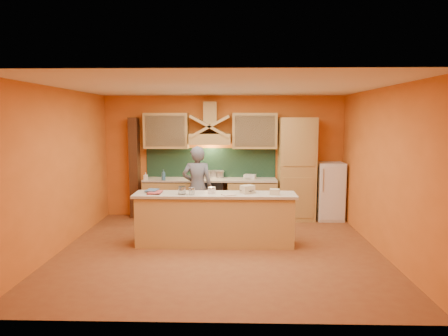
{
  "coord_description": "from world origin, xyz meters",
  "views": [
    {
      "loc": [
        0.25,
        -6.72,
        2.28
      ],
      "look_at": [
        0.05,
        0.9,
        1.33
      ],
      "focal_mm": 32.0,
      "sensor_mm": 36.0,
      "label": 1
    }
  ],
  "objects_px": {
    "mixing_bowl": "(248,191)",
    "stove": "(210,199)",
    "kitchen_scale": "(212,191)",
    "fridge": "(330,191)",
    "person": "(197,187)"
  },
  "relations": [
    {
      "from": "mixing_bowl",
      "to": "stove",
      "type": "bearing_deg",
      "value": 113.37
    },
    {
      "from": "fridge",
      "to": "person",
      "type": "height_order",
      "value": "person"
    },
    {
      "from": "stove",
      "to": "mixing_bowl",
      "type": "distance_m",
      "value": 2.06
    },
    {
      "from": "fridge",
      "to": "kitchen_scale",
      "type": "relative_size",
      "value": 11.76
    },
    {
      "from": "fridge",
      "to": "person",
      "type": "xyz_separation_m",
      "value": [
        -2.92,
        -0.8,
        0.21
      ]
    },
    {
      "from": "stove",
      "to": "mixing_bowl",
      "type": "height_order",
      "value": "mixing_bowl"
    },
    {
      "from": "fridge",
      "to": "stove",
      "type": "bearing_deg",
      "value": 180.0
    },
    {
      "from": "person",
      "to": "fridge",
      "type": "bearing_deg",
      "value": -164.71
    },
    {
      "from": "fridge",
      "to": "person",
      "type": "relative_size",
      "value": 0.76
    },
    {
      "from": "kitchen_scale",
      "to": "person",
      "type": "bearing_deg",
      "value": 124.68
    },
    {
      "from": "stove",
      "to": "fridge",
      "type": "distance_m",
      "value": 2.71
    },
    {
      "from": "person",
      "to": "stove",
      "type": "bearing_deg",
      "value": -105.23
    },
    {
      "from": "stove",
      "to": "person",
      "type": "relative_size",
      "value": 0.52
    },
    {
      "from": "kitchen_scale",
      "to": "mixing_bowl",
      "type": "bearing_deg",
      "value": 22.81
    },
    {
      "from": "stove",
      "to": "kitchen_scale",
      "type": "bearing_deg",
      "value": -85.63
    }
  ]
}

